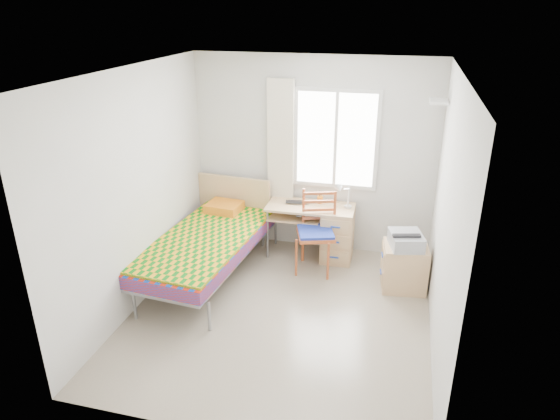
# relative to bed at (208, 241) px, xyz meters

# --- Properties ---
(floor) EXTENTS (3.50, 3.50, 0.00)m
(floor) POSITION_rel_bed_xyz_m (1.07, -0.60, -0.47)
(floor) COLOR #BCAD93
(floor) RESTS_ON ground
(ceiling) EXTENTS (3.50, 3.50, 0.00)m
(ceiling) POSITION_rel_bed_xyz_m (1.07, -0.60, 2.13)
(ceiling) COLOR white
(ceiling) RESTS_ON wall_back
(wall_back) EXTENTS (3.20, 0.00, 3.20)m
(wall_back) POSITION_rel_bed_xyz_m (1.07, 1.15, 0.83)
(wall_back) COLOR silver
(wall_back) RESTS_ON ground
(wall_left) EXTENTS (0.00, 3.50, 3.50)m
(wall_left) POSITION_rel_bed_xyz_m (-0.53, -0.60, 0.83)
(wall_left) COLOR silver
(wall_left) RESTS_ON ground
(wall_right) EXTENTS (0.00, 3.50, 3.50)m
(wall_right) POSITION_rel_bed_xyz_m (2.67, -0.60, 0.83)
(wall_right) COLOR silver
(wall_right) RESTS_ON ground
(window) EXTENTS (1.10, 0.04, 1.30)m
(window) POSITION_rel_bed_xyz_m (1.37, 1.13, 1.08)
(window) COLOR white
(window) RESTS_ON wall_back
(curtain) EXTENTS (0.35, 0.05, 1.70)m
(curtain) POSITION_rel_bed_xyz_m (0.65, 1.08, 0.98)
(curtain) COLOR beige
(curtain) RESTS_ON wall_back
(floating_shelf) EXTENTS (0.20, 0.32, 0.03)m
(floating_shelf) POSITION_rel_bed_xyz_m (2.56, 0.80, 1.68)
(floating_shelf) COLOR white
(floating_shelf) RESTS_ON wall_right
(bed) EXTENTS (1.24, 2.32, 0.97)m
(bed) POSITION_rel_bed_xyz_m (0.00, 0.00, 0.00)
(bed) COLOR gray
(bed) RESTS_ON floor
(desk) EXTENTS (1.15, 0.55, 0.71)m
(desk) POSITION_rel_bed_xyz_m (1.42, 0.84, -0.08)
(desk) COLOR tan
(desk) RESTS_ON floor
(chair) EXTENTS (0.56, 0.56, 1.03)m
(chair) POSITION_rel_bed_xyz_m (1.27, 0.50, 0.11)
(chair) COLOR #AE4421
(chair) RESTS_ON floor
(cabinet) EXTENTS (0.56, 0.51, 0.55)m
(cabinet) POSITION_rel_bed_xyz_m (2.36, 0.29, -0.19)
(cabinet) COLOR tan
(cabinet) RESTS_ON floor
(printer) EXTENTS (0.44, 0.48, 0.18)m
(printer) POSITION_rel_bed_xyz_m (2.35, 0.27, 0.17)
(printer) COLOR #A4A6AC
(printer) RESTS_ON cabinet
(laptop) EXTENTS (0.34, 0.25, 0.02)m
(laptop) POSITION_rel_bed_xyz_m (0.93, 0.85, 0.26)
(laptop) COLOR black
(laptop) RESTS_ON desk
(pen_cup) EXTENTS (0.08, 0.08, 0.09)m
(pen_cup) POSITION_rel_bed_xyz_m (1.21, 0.98, 0.29)
(pen_cup) COLOR orange
(pen_cup) RESTS_ON desk
(task_lamp) EXTENTS (0.21, 0.31, 0.37)m
(task_lamp) POSITION_rel_bed_xyz_m (1.54, 0.79, 0.48)
(task_lamp) COLOR white
(task_lamp) RESTS_ON desk
(book) EXTENTS (0.21, 0.25, 0.02)m
(book) POSITION_rel_bed_xyz_m (0.92, 0.84, 0.12)
(book) COLOR gray
(book) RESTS_ON desk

